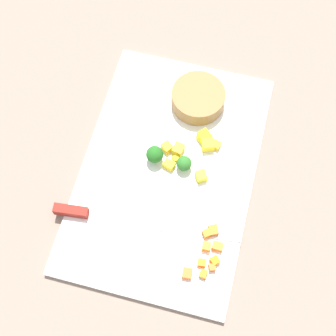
{
  "coord_description": "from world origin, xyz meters",
  "views": [
    {
      "loc": [
        0.35,
        0.09,
        0.86
      ],
      "look_at": [
        0.0,
        0.0,
        0.02
      ],
      "focal_mm": 52.86,
      "sensor_mm": 36.0,
      "label": 1
    }
  ],
  "objects": [
    {
      "name": "carrot_dice_2",
      "position": [
        0.15,
        0.12,
        0.02
      ],
      "size": [
        0.02,
        0.02,
        0.01
      ],
      "primitive_type": "cube",
      "rotation": [
        0.0,
        0.0,
        0.79
      ],
      "color": "orange",
      "rests_on": "cutting_board"
    },
    {
      "name": "carrot_dice_6",
      "position": [
        0.12,
        0.12,
        0.02
      ],
      "size": [
        0.02,
        0.02,
        0.01
      ],
      "primitive_type": "cube",
      "rotation": [
        0.0,
        0.0,
        1.52
      ],
      "color": "orange",
      "rests_on": "cutting_board"
    },
    {
      "name": "broccoli_floret_1",
      "position": [
        -0.01,
        0.03,
        0.03
      ],
      "size": [
        0.03,
        0.03,
        0.03
      ],
      "color": "#8AAB5E",
      "rests_on": "cutting_board"
    },
    {
      "name": "carrot_dice_3",
      "position": [
        0.1,
        0.1,
        0.02
      ],
      "size": [
        0.02,
        0.02,
        0.01
      ],
      "primitive_type": "cube",
      "rotation": [
        0.0,
        0.0,
        0.67
      ],
      "color": "orange",
      "rests_on": "cutting_board"
    },
    {
      "name": "ground_plane",
      "position": [
        0.0,
        0.0,
        0.0
      ],
      "size": [
        4.0,
        4.0,
        0.0
      ],
      "primitive_type": "plane",
      "color": "gray"
    },
    {
      "name": "chef_knife",
      "position": [
        0.11,
        -0.06,
        0.02
      ],
      "size": [
        0.06,
        0.34,
        0.02
      ],
      "rotation": [
        0.0,
        0.0,
        1.68
      ],
      "color": "silver",
      "rests_on": "cutting_board"
    },
    {
      "name": "pepper_dice_7",
      "position": [
        -0.04,
        -0.01,
        0.02
      ],
      "size": [
        0.02,
        0.03,
        0.02
      ],
      "primitive_type": "cube",
      "rotation": [
        0.0,
        0.0,
        0.88
      ],
      "color": "yellow",
      "rests_on": "cutting_board"
    },
    {
      "name": "carrot_dice_7",
      "position": [
        0.17,
        0.11,
        0.02
      ],
      "size": [
        0.02,
        0.01,
        0.01
      ],
      "primitive_type": "cube",
      "rotation": [
        0.0,
        0.0,
        1.47
      ],
      "color": "orange",
      "rests_on": "cutting_board"
    },
    {
      "name": "pepper_dice_2",
      "position": [
        -0.08,
        0.05,
        0.02
      ],
      "size": [
        0.03,
        0.03,
        0.02
      ],
      "primitive_type": "cube",
      "rotation": [
        0.0,
        0.0,
        2.43
      ],
      "color": "yellow",
      "rests_on": "cutting_board"
    },
    {
      "name": "carrot_dice_5",
      "position": [
        0.18,
        0.08,
        0.02
      ],
      "size": [
        0.02,
        0.02,
        0.01
      ],
      "primitive_type": "cube",
      "rotation": [
        0.0,
        0.0,
        1.63
      ],
      "color": "orange",
      "rests_on": "cutting_board"
    },
    {
      "name": "pepper_dice_0",
      "position": [
        -0.02,
        0.03,
        0.02
      ],
      "size": [
        0.02,
        0.02,
        0.01
      ],
      "primitive_type": "cube",
      "rotation": [
        0.0,
        0.0,
        2.13
      ],
      "color": "yellow",
      "rests_on": "cutting_board"
    },
    {
      "name": "carrot_dice_8",
      "position": [
        0.09,
        0.11,
        0.02
      ],
      "size": [
        0.02,
        0.02,
        0.01
      ],
      "primitive_type": "cube",
      "rotation": [
        0.0,
        0.0,
        0.43
      ],
      "color": "orange",
      "rests_on": "cutting_board"
    },
    {
      "name": "carrot_dice_4",
      "position": [
        0.16,
        0.12,
        0.02
      ],
      "size": [
        0.01,
        0.01,
        0.01
      ],
      "primitive_type": "cube",
      "rotation": [
        0.0,
        0.0,
        1.95
      ],
      "color": "orange",
      "rests_on": "cutting_board"
    },
    {
      "name": "broccoli_floret_0",
      "position": [
        -0.02,
        -0.03,
        0.03
      ],
      "size": [
        0.03,
        0.03,
        0.04
      ],
      "color": "#80AB5A",
      "rests_on": "cutting_board"
    },
    {
      "name": "pepper_dice_1",
      "position": [
        -0.01,
        0.0,
        0.02
      ],
      "size": [
        0.02,
        0.02,
        0.01
      ],
      "primitive_type": "cube",
      "rotation": [
        0.0,
        0.0,
        2.83
      ],
      "color": "yellow",
      "rests_on": "cutting_board"
    },
    {
      "name": "pepper_dice_5",
      "position": [
        -0.06,
        0.06,
        0.02
      ],
      "size": [
        0.03,
        0.03,
        0.02
      ],
      "primitive_type": "cube",
      "rotation": [
        0.0,
        0.0,
        0.39
      ],
      "color": "yellow",
      "rests_on": "cutting_board"
    },
    {
      "name": "pepper_dice_3",
      "position": [
        -0.0,
        0.06,
        0.02
      ],
      "size": [
        0.03,
        0.03,
        0.02
      ],
      "primitive_type": "cube",
      "rotation": [
        0.0,
        0.0,
        2.15
      ],
      "color": "yellow",
      "rests_on": "cutting_board"
    },
    {
      "name": "pepper_dice_8",
      "position": [
        -0.07,
        0.08,
        0.02
      ],
      "size": [
        0.02,
        0.02,
        0.01
      ],
      "primitive_type": "cube",
      "rotation": [
        0.0,
        0.0,
        2.92
      ],
      "color": "yellow",
      "rests_on": "cutting_board"
    },
    {
      "name": "carrot_dice_0",
      "position": [
        0.15,
        0.1,
        0.02
      ],
      "size": [
        0.01,
        0.01,
        0.01
      ],
      "primitive_type": "cube",
      "rotation": [
        0.0,
        0.0,
        0.09
      ],
      "color": "orange",
      "rests_on": "cutting_board"
    },
    {
      "name": "pepper_dice_4",
      "position": [
        -0.02,
        0.01,
        0.02
      ],
      "size": [
        0.02,
        0.02,
        0.01
      ],
      "primitive_type": "cube",
      "rotation": [
        0.0,
        0.0,
        0.82
      ],
      "color": "yellow",
      "rests_on": "cutting_board"
    },
    {
      "name": "carrot_dice_1",
      "position": [
        0.13,
        0.1,
        0.02
      ],
      "size": [
        0.02,
        0.01,
        0.01
      ],
      "primitive_type": "cube",
      "rotation": [
        0.0,
        0.0,
        0.04
      ],
      "color": "orange",
      "rests_on": "cutting_board"
    },
    {
      "name": "pepper_dice_6",
      "position": [
        -0.04,
        0.01,
        0.02
      ],
      "size": [
        0.02,
        0.02,
        0.02
      ],
      "primitive_type": "cube",
      "rotation": [
        0.0,
        0.0,
        1.38
      ],
      "color": "yellow",
      "rests_on": "cutting_board"
    },
    {
      "name": "prep_bowl",
      "position": [
        -0.15,
        0.02,
        0.03
      ],
      "size": [
        0.1,
        0.1,
        0.03
      ],
      "primitive_type": "cylinder",
      "color": "olive",
      "rests_on": "cutting_board"
    },
    {
      "name": "cutting_board",
      "position": [
        0.0,
        0.0,
        0.01
      ],
      "size": [
        0.48,
        0.32,
        0.01
      ],
      "primitive_type": "cube",
      "color": "white",
      "rests_on": "ground_plane"
    }
  ]
}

